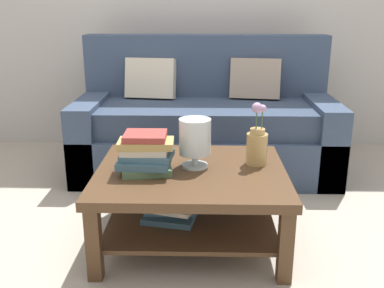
{
  "coord_description": "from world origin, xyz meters",
  "views": [
    {
      "loc": [
        0.06,
        -2.57,
        1.31
      ],
      "look_at": [
        0.0,
        -0.14,
        0.54
      ],
      "focal_mm": 41.59,
      "sensor_mm": 36.0,
      "label": 1
    }
  ],
  "objects_px": {
    "coffee_table": "(190,190)",
    "flower_pitcher": "(257,144)",
    "couch": "(205,126)",
    "book_stack_main": "(146,154)",
    "glass_hurricane_vase": "(195,138)"
  },
  "relations": [
    {
      "from": "book_stack_main",
      "to": "glass_hurricane_vase",
      "type": "xyz_separation_m",
      "value": [
        0.26,
        0.09,
        0.06
      ]
    },
    {
      "from": "coffee_table",
      "to": "flower_pitcher",
      "type": "bearing_deg",
      "value": 15.28
    },
    {
      "from": "couch",
      "to": "book_stack_main",
      "type": "bearing_deg",
      "value": -104.81
    },
    {
      "from": "book_stack_main",
      "to": "glass_hurricane_vase",
      "type": "bearing_deg",
      "value": 18.6
    },
    {
      "from": "coffee_table",
      "to": "flower_pitcher",
      "type": "xyz_separation_m",
      "value": [
        0.37,
        0.1,
        0.24
      ]
    },
    {
      "from": "flower_pitcher",
      "to": "glass_hurricane_vase",
      "type": "bearing_deg",
      "value": -171.12
    },
    {
      "from": "couch",
      "to": "book_stack_main",
      "type": "height_order",
      "value": "couch"
    },
    {
      "from": "book_stack_main",
      "to": "glass_hurricane_vase",
      "type": "height_order",
      "value": "glass_hurricane_vase"
    },
    {
      "from": "couch",
      "to": "book_stack_main",
      "type": "relative_size",
      "value": 6.62
    },
    {
      "from": "book_stack_main",
      "to": "flower_pitcher",
      "type": "height_order",
      "value": "flower_pitcher"
    },
    {
      "from": "coffee_table",
      "to": "glass_hurricane_vase",
      "type": "bearing_deg",
      "value": 60.42
    },
    {
      "from": "couch",
      "to": "book_stack_main",
      "type": "distance_m",
      "value": 1.28
    },
    {
      "from": "glass_hurricane_vase",
      "to": "coffee_table",
      "type": "bearing_deg",
      "value": -119.58
    },
    {
      "from": "book_stack_main",
      "to": "coffee_table",
      "type": "bearing_deg",
      "value": 9.68
    },
    {
      "from": "glass_hurricane_vase",
      "to": "flower_pitcher",
      "type": "height_order",
      "value": "flower_pitcher"
    }
  ]
}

